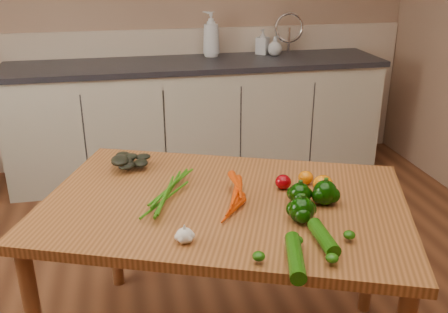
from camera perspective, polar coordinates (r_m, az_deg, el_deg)
room at (r=1.76m, az=-0.00°, el=9.07°), size 4.04×5.04×2.64m
counter_run at (r=3.92m, az=-2.92°, el=4.50°), size 2.84×0.64×1.14m
table at (r=2.00m, az=0.04°, el=-7.11°), size 1.63×1.35×0.75m
soap_bottle_a at (r=3.96m, az=-1.48°, el=13.80°), size 0.18×0.18×0.34m
soap_bottle_b at (r=4.08m, az=4.43°, el=12.95°), size 0.13×0.13×0.20m
soap_bottle_c at (r=4.04m, az=5.84°, el=12.46°), size 0.16×0.16×0.15m
carrot_bunch at (r=1.93m, az=-1.19°, el=-4.28°), size 0.32×0.28×0.07m
leafy_greens at (r=2.26m, az=-10.98°, el=-0.15°), size 0.20×0.18×0.10m
garlic_bulb at (r=1.68m, az=-4.51°, el=-8.99°), size 0.06×0.06×0.05m
pepper_a at (r=1.93m, az=8.66°, el=-4.25°), size 0.09×0.09×0.09m
pepper_b at (r=1.95m, az=11.48°, el=-4.07°), size 0.09×0.09×0.09m
pepper_c at (r=1.81m, az=8.89°, el=-6.05°), size 0.09×0.09×0.09m
tomato_a at (r=2.05m, az=6.78°, el=-2.89°), size 0.07×0.07×0.06m
tomato_b at (r=2.11m, az=9.31°, el=-2.39°), size 0.06×0.06×0.06m
tomato_c at (r=2.04m, az=11.24°, el=-3.12°), size 0.08×0.08×0.07m
zucchini_a at (r=1.70m, az=11.30°, el=-9.07°), size 0.05×0.18×0.05m
zucchini_b at (r=1.59m, az=8.14°, el=-11.31°), size 0.11×0.23×0.05m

